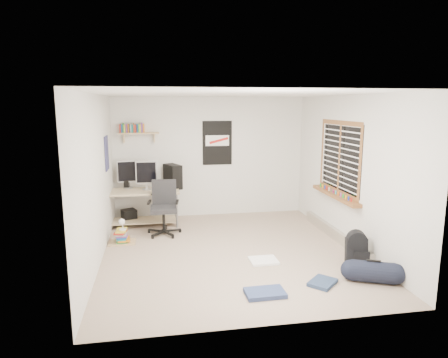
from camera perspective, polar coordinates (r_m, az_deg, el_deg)
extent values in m
cube|color=gray|center=(6.57, 0.82, -10.33)|extent=(4.00, 4.50, 0.01)
cube|color=white|center=(6.14, 0.89, 12.11)|extent=(4.00, 4.50, 0.01)
cube|color=silver|center=(8.44, -1.99, 3.14)|extent=(4.00, 0.01, 2.50)
cube|color=silver|center=(6.19, -17.70, -0.07)|extent=(0.01, 4.50, 2.50)
cube|color=silver|center=(6.89, 17.47, 0.98)|extent=(0.01, 4.50, 2.50)
cube|color=#CBB38C|center=(7.99, -11.74, -3.97)|extent=(1.57, 0.89, 0.67)
cube|color=#A4A4A9|center=(8.15, -13.55, 0.05)|extent=(0.41, 0.15, 0.44)
cube|color=#B6B6BB|center=(7.92, -11.01, -0.10)|extent=(0.41, 0.11, 0.45)
cube|color=black|center=(8.12, -7.33, 0.37)|extent=(0.38, 0.51, 0.48)
cube|color=black|center=(7.65, -9.77, -2.08)|extent=(0.45, 0.22, 0.02)
cube|color=black|center=(8.17, -13.73, -0.82)|extent=(0.12, 0.12, 0.19)
cube|color=black|center=(7.67, -7.90, -1.39)|extent=(0.10, 0.10, 0.18)
cube|color=black|center=(7.34, -8.65, -4.16)|extent=(0.72, 0.72, 0.99)
cube|color=tan|center=(8.20, -12.06, 6.42)|extent=(0.80, 0.22, 0.24)
cube|color=black|center=(8.40, -0.97, 5.17)|extent=(0.62, 0.03, 0.92)
cube|color=navy|center=(7.33, -16.42, 3.56)|extent=(0.02, 0.42, 0.60)
cube|color=brown|center=(7.10, 16.06, 2.96)|extent=(0.10, 1.50, 1.26)
cube|color=#B7B2A8|center=(7.40, 15.56, -7.53)|extent=(0.08, 2.50, 0.18)
cube|color=black|center=(6.32, 18.36, -9.79)|extent=(0.36, 0.32, 0.40)
cylinder|color=black|center=(5.82, 20.50, -12.35)|extent=(0.38, 0.38, 0.56)
cube|color=white|center=(6.18, 5.66, -11.52)|extent=(0.42, 0.35, 0.04)
cube|color=navy|center=(5.20, 5.88, -15.88)|extent=(0.50, 0.32, 0.05)
cube|color=#23324F|center=(5.60, 13.89, -14.16)|extent=(0.47, 0.47, 0.05)
cube|color=brown|center=(7.12, -14.38, -7.67)|extent=(0.57, 0.53, 0.31)
cube|color=white|center=(7.04, -14.32, -5.94)|extent=(0.19, 0.23, 0.20)
cube|color=black|center=(8.22, -13.40, -5.25)|extent=(0.34, 0.34, 0.29)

